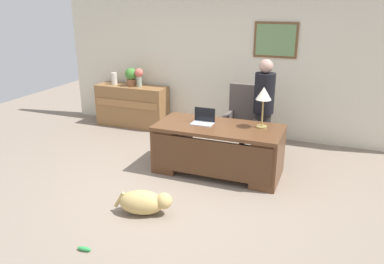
{
  "coord_description": "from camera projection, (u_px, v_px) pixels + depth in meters",
  "views": [
    {
      "loc": [
        1.89,
        -4.3,
        2.48
      ],
      "look_at": [
        0.09,
        0.3,
        0.75
      ],
      "focal_mm": 35.41,
      "sensor_mm": 36.0,
      "label": 1
    }
  ],
  "objects": [
    {
      "name": "armchair",
      "position": [
        244.0,
        123.0,
        6.42
      ],
      "size": [
        0.6,
        0.59,
        1.14
      ],
      "color": "#564C47",
      "rests_on": "ground_plane"
    },
    {
      "name": "laptop",
      "position": [
        203.0,
        120.0,
        5.64
      ],
      "size": [
        0.32,
        0.22,
        0.22
      ],
      "color": "#B2B5BA",
      "rests_on": "desk"
    },
    {
      "name": "vase_with_flowers",
      "position": [
        139.0,
        75.0,
        7.49
      ],
      "size": [
        0.17,
        0.17,
        0.36
      ],
      "color": "#97A694",
      "rests_on": "credenza"
    },
    {
      "name": "vase_empty",
      "position": [
        114.0,
        79.0,
        7.73
      ],
      "size": [
        0.12,
        0.12,
        0.24
      ],
      "primitive_type": "cylinder",
      "color": "silver",
      "rests_on": "credenza"
    },
    {
      "name": "desk_lamp",
      "position": [
        264.0,
        96.0,
        5.31
      ],
      "size": [
        0.22,
        0.22,
        0.6
      ],
      "color": "#9E8447",
      "rests_on": "desk"
    },
    {
      "name": "ground_plane",
      "position": [
        178.0,
        189.0,
        5.25
      ],
      "size": [
        12.0,
        12.0,
        0.0
      ],
      "primitive_type": "plane",
      "color": "gray"
    },
    {
      "name": "desk",
      "position": [
        218.0,
        148.0,
        5.62
      ],
      "size": [
        1.85,
        0.87,
        0.73
      ],
      "color": "brown",
      "rests_on": "ground_plane"
    },
    {
      "name": "person_standing",
      "position": [
        263.0,
        109.0,
        6.01
      ],
      "size": [
        0.32,
        0.32,
        1.63
      ],
      "color": "#262323",
      "rests_on": "ground_plane"
    },
    {
      "name": "potted_plant",
      "position": [
        131.0,
        76.0,
        7.57
      ],
      "size": [
        0.24,
        0.24,
        0.36
      ],
      "color": "brown",
      "rests_on": "credenza"
    },
    {
      "name": "dog_toy_bone",
      "position": [
        84.0,
        249.0,
        3.94
      ],
      "size": [
        0.16,
        0.07,
        0.05
      ],
      "primitive_type": "ellipsoid",
      "rotation": [
        0.0,
        0.0,
        3.25
      ],
      "color": "green",
      "rests_on": "ground_plane"
    },
    {
      "name": "dog_lying",
      "position": [
        145.0,
        202.0,
        4.59
      ],
      "size": [
        0.71,
        0.43,
        0.3
      ],
      "color": "tan",
      "rests_on": "ground_plane"
    },
    {
      "name": "credenza",
      "position": [
        132.0,
        106.0,
        7.77
      ],
      "size": [
        1.47,
        0.5,
        0.84
      ],
      "color": "olive",
      "rests_on": "ground_plane"
    },
    {
      "name": "back_wall",
      "position": [
        233.0,
        63.0,
        7.08
      ],
      "size": [
        7.0,
        0.16,
        2.7
      ],
      "color": "beige",
      "rests_on": "ground_plane"
    }
  ]
}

